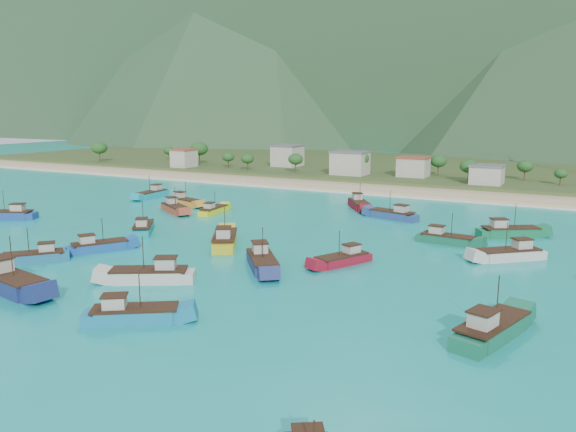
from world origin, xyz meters
The scene contains 26 objects.
ground centered at (0.00, 0.00, 0.00)m, with size 600.00×600.00×0.00m, color #0D8D96.
beach centered at (0.00, 79.00, 0.00)m, with size 400.00×18.00×1.20m, color beige.
land centered at (0.00, 140.00, 0.00)m, with size 400.00×110.00×2.40m, color #385123.
surf_line centered at (0.00, 69.50, 0.00)m, with size 400.00×2.50×0.08m, color white.
village centered at (6.23, 102.71, 4.73)m, with size 207.33×30.12×7.50m.
vegetation centered at (-12.80, 102.82, 5.20)m, with size 278.20×25.93×8.96m.
boat_0 centered at (-41.81, 32.46, 0.71)m, with size 10.74×5.94×6.09m.
boat_1 centered at (1.00, -30.09, 0.71)m, with size 10.20×8.30×6.07m.
boat_5 centered at (-25.97, -9.41, 0.65)m, with size 7.45×9.78×5.72m.
boat_6 centered at (2.55, -5.52, 0.82)m, with size 9.68×10.82×6.65m.
boat_7 centered at (-20.25, -29.47, 1.00)m, with size 13.42×5.89×7.66m.
boat_8 centered at (-29.21, 4.52, 0.71)m, with size 8.59×10.07×6.08m.
boat_9 centered at (7.72, 39.47, 0.75)m, with size 11.11×5.75×6.30m.
boat_11 centered at (-56.65, 37.83, 0.76)m, with size 3.98×10.98×6.37m.
boat_13 centered at (35.85, -16.51, 0.84)m, with size 6.54×12.01×6.81m.
boat_14 centered at (22.67, 22.47, 0.67)m, with size 10.09×3.83×5.82m.
boat_15 centered at (-29.19, 26.83, 0.58)m, with size 3.50×9.25×5.34m.
boat_17 centered at (12.07, 1.88, 0.62)m, with size 6.60×9.75×5.60m.
boat_18 centered at (-63.23, 1.29, 0.77)m, with size 11.10×7.92×6.42m.
boat_19 centered at (-3.28, 48.33, 0.77)m, with size 8.69×10.83×6.42m.
boat_20 centered at (-9.85, 3.05, 0.90)m, with size 9.20×12.17×7.12m.
boat_22 centered at (31.48, 32.99, 0.80)m, with size 11.16×8.63×6.56m.
boat_23 centered at (-29.46, -18.71, 0.63)m, with size 8.38×8.99×5.61m.
boat_24 centered at (-7.09, -18.24, 0.81)m, with size 11.38×8.50×6.64m.
boat_25 centered at (-37.92, 24.09, 0.73)m, with size 10.51×8.09×6.17m.
boat_26 centered at (33.61, 16.33, 0.75)m, with size 10.05×9.35×6.27m.
Camera 1 is at (42.87, -72.85, 22.61)m, focal length 35.00 mm.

